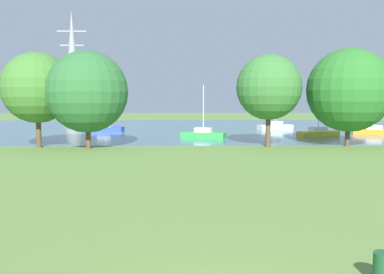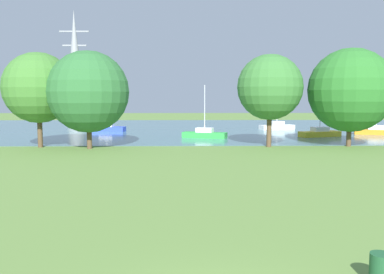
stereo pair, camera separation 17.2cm
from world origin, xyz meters
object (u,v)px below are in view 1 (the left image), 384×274
object	(u,v)px
sailboat_blue	(105,128)
tree_east_far	(349,90)
sailboat_green	(203,134)
tree_west_near	(87,92)
sailboat_orange	(374,131)
tree_east_near	(37,88)
tree_west_far	(269,87)
sailboat_yellow	(318,133)
sailboat_white	(275,126)
electricity_pylon	(73,64)

from	to	relation	value
sailboat_blue	tree_east_far	xyz separation A→B (m)	(25.12, -16.24, 4.65)
sailboat_green	tree_west_near	bearing A→B (deg)	-139.22
sailboat_green	sailboat_orange	bearing A→B (deg)	9.37
tree_east_far	tree_east_near	bearing A→B (deg)	-179.52
sailboat_blue	tree_west_far	world-z (taller)	tree_west_far
sailboat_orange	sailboat_yellow	distance (m)	7.83
sailboat_white	sailboat_yellow	bearing A→B (deg)	-75.42
tree_west_near	tree_east_far	bearing A→B (deg)	3.14
tree_east_near	tree_west_far	bearing A→B (deg)	-0.11
tree_east_near	tree_west_near	world-z (taller)	tree_west_near
tree_east_near	tree_west_far	distance (m)	20.58
sailboat_blue	tree_east_far	size ratio (longest dim) A/B	0.78
sailboat_blue	sailboat_yellow	world-z (taller)	sailboat_blue
sailboat_green	tree_east_far	distance (m)	15.71
sailboat_yellow	tree_west_far	bearing A→B (deg)	-129.85
tree_west_far	sailboat_orange	bearing A→B (deg)	37.22
sailboat_green	sailboat_yellow	world-z (taller)	sailboat_green
sailboat_blue	sailboat_white	size ratio (longest dim) A/B	1.14
sailboat_green	sailboat_orange	xyz separation A→B (m)	(20.50, 3.38, 0.02)
sailboat_blue	sailboat_white	distance (m)	22.87
sailboat_orange	tree_west_far	size ratio (longest dim) A/B	0.86
tree_west_far	electricity_pylon	xyz separation A→B (m)	(-31.63, 55.32, 6.20)
sailboat_white	tree_west_near	world-z (taller)	tree_west_near
tree_west_near	tree_east_far	size ratio (longest dim) A/B	0.95
tree_east_near	tree_west_near	xyz separation A→B (m)	(4.63, -1.05, -0.36)
sailboat_orange	electricity_pylon	size ratio (longest dim) A/B	0.31
sailboat_green	electricity_pylon	distance (m)	55.17
sailboat_yellow	sailboat_green	bearing A→B (deg)	-175.45
sailboat_orange	electricity_pylon	xyz separation A→B (m)	(-46.69, 43.88, 11.10)
sailboat_green	tree_east_near	size ratio (longest dim) A/B	0.68
sailboat_green	sailboat_white	world-z (taller)	sailboat_white
sailboat_yellow	tree_west_near	size ratio (longest dim) A/B	0.60
sailboat_green	sailboat_white	size ratio (longest dim) A/B	0.95
tree_west_near	sailboat_white	bearing A→B (deg)	43.94
sailboat_white	tree_east_far	world-z (taller)	tree_east_far
sailboat_white	tree_west_near	distance (m)	29.41
electricity_pylon	tree_east_far	bearing A→B (deg)	-54.68
tree_east_far	electricity_pylon	world-z (taller)	electricity_pylon
tree_east_near	tree_west_far	xyz separation A→B (m)	(20.58, -0.04, 0.06)
sailboat_green	tree_east_near	distance (m)	17.81
sailboat_yellow	tree_west_near	xyz separation A→B (m)	(-23.54, -10.10, 4.51)
sailboat_orange	electricity_pylon	world-z (taller)	electricity_pylon
sailboat_blue	sailboat_yellow	bearing A→B (deg)	-16.32
tree_west_far	electricity_pylon	world-z (taller)	electricity_pylon
tree_west_near	tree_west_far	size ratio (longest dim) A/B	1.02
sailboat_yellow	sailboat_blue	bearing A→B (deg)	163.68
tree_west_far	tree_east_far	bearing A→B (deg)	2.11
tree_east_near	electricity_pylon	world-z (taller)	electricity_pylon
sailboat_blue	sailboat_yellow	xyz separation A→B (m)	(25.33, -7.42, -0.02)
sailboat_green	tree_east_far	world-z (taller)	tree_east_far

